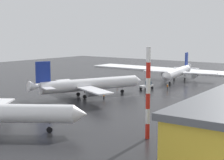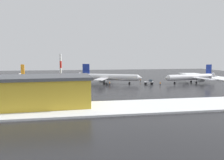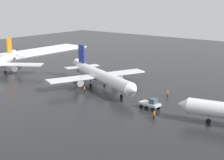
% 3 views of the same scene
% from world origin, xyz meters
% --- Properties ---
extents(ground_plane, '(240.00, 240.00, 0.00)m').
position_xyz_m(ground_plane, '(0.00, 0.00, 0.00)').
color(ground_plane, '#232326').
extents(snow_bank_far, '(152.00, 16.00, 0.53)m').
position_xyz_m(snow_bank_far, '(0.00, -50.00, 0.27)').
color(snow_bank_far, white).
rests_on(snow_bank_far, ground_plane).
extents(airplane_far_rear, '(32.28, 27.37, 10.08)m').
position_xyz_m(airplane_far_rear, '(-5.98, 4.26, 3.33)').
color(airplane_far_rear, white).
rests_on(airplane_far_rear, ground_plane).
extents(airplane_parked_starboard, '(32.27, 26.99, 9.63)m').
position_xyz_m(airplane_parked_starboard, '(37.29, -1.04, 3.18)').
color(airplane_parked_starboard, white).
rests_on(airplane_parked_starboard, ground_plane).
extents(airplane_foreground_jet, '(25.59, 29.76, 10.12)m').
position_xyz_m(airplane_foreground_jet, '(-41.78, -3.80, 3.34)').
color(airplane_foreground_jet, white).
rests_on(airplane_foreground_jet, ground_plane).
extents(pushback_tug, '(4.78, 2.66, 2.50)m').
position_xyz_m(pushback_tug, '(13.68, -2.35, 1.28)').
color(pushback_tug, silver).
rests_on(pushback_tug, ground_plane).
extents(ground_crew_mid_apron, '(0.36, 0.36, 1.71)m').
position_xyz_m(ground_crew_mid_apron, '(-6.54, -1.62, 0.97)').
color(ground_crew_mid_apron, black).
rests_on(ground_crew_mid_apron, ground_plane).
extents(ground_crew_beside_wing, '(0.36, 0.36, 1.71)m').
position_xyz_m(ground_crew_beside_wing, '(12.14, 7.81, 0.97)').
color(ground_crew_beside_wing, black).
rests_on(ground_crew_beside_wing, ground_plane).
extents(ground_crew_by_nose_gear, '(0.36, 0.36, 1.71)m').
position_xyz_m(ground_crew_by_nose_gear, '(17.53, -7.31, 0.97)').
color(ground_crew_by_nose_gear, black).
rests_on(ground_crew_by_nose_gear, ground_plane).
extents(antenna_mast, '(0.70, 0.70, 15.00)m').
position_xyz_m(antenna_mast, '(-28.36, -28.03, 7.50)').
color(antenna_mast, red).
rests_on(antenna_mast, ground_plane).
extents(cargo_hangar, '(25.67, 16.15, 8.80)m').
position_xyz_m(cargo_hangar, '(-31.80, -45.23, 4.44)').
color(cargo_hangar, gold).
rests_on(cargo_hangar, ground_plane).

